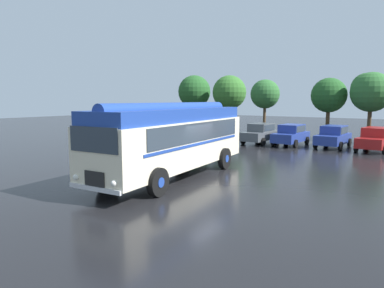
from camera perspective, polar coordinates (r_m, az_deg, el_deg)
ground_plane at (r=16.10m, az=-0.01°, el=-5.59°), size 120.00×120.00×0.00m
vintage_bus at (r=15.97m, az=-3.10°, el=1.19°), size 3.50×10.29×3.49m
car_near_left at (r=29.05m, az=11.36°, el=1.77°), size 2.11×4.28×1.66m
car_mid_left at (r=28.43m, az=16.17°, el=1.51°), size 2.07×4.25×1.66m
car_mid_right at (r=28.20m, az=22.49°, el=1.19°), size 2.11×4.28×1.66m
car_far_right at (r=27.58m, az=28.22°, el=0.74°), size 2.24×4.33×1.66m
tree_far_left at (r=40.28m, az=0.33°, el=8.62°), size 3.76×3.76×6.44m
tree_left_of_centre at (r=37.94m, az=6.33°, el=8.60°), size 3.68×3.68×6.26m
tree_centre at (r=35.63m, az=12.20°, el=8.02°), size 2.92×2.92×5.65m
tree_right_of_centre at (r=35.10m, az=22.06°, el=7.54°), size 3.27×3.27×5.68m
tree_far_right at (r=33.90m, az=27.51°, el=7.85°), size 3.46×3.46×6.01m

